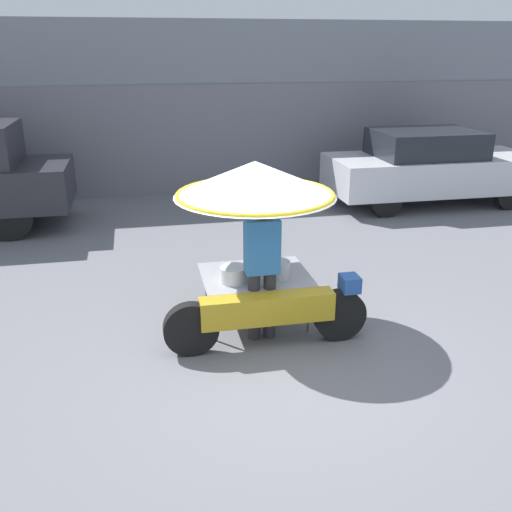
% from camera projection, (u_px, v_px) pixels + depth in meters
% --- Properties ---
extents(ground_plane, '(36.00, 36.00, 0.00)m').
position_uv_depth(ground_plane, '(285.00, 357.00, 6.20)').
color(ground_plane, slate).
extents(shopfront_building, '(28.00, 2.06, 3.73)m').
position_uv_depth(shopfront_building, '(195.00, 106.00, 13.45)').
color(shopfront_building, gray).
rests_on(shopfront_building, ground).
extents(vendor_motorcycle_cart, '(2.29, 1.86, 1.97)m').
position_uv_depth(vendor_motorcycle_cart, '(257.00, 202.00, 6.44)').
color(vendor_motorcycle_cart, black).
rests_on(vendor_motorcycle_cart, ground).
extents(vendor_person, '(0.38, 0.22, 1.64)m').
position_uv_depth(vendor_person, '(262.00, 263.00, 6.30)').
color(vendor_person, '#2D2D33').
rests_on(vendor_person, ground).
extents(parked_car, '(4.39, 1.83, 1.55)m').
position_uv_depth(parked_car, '(431.00, 167.00, 12.00)').
color(parked_car, black).
rests_on(parked_car, ground).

